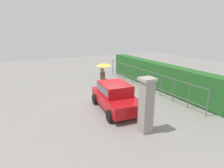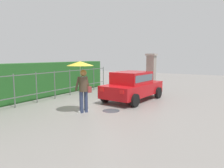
% 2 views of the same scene
% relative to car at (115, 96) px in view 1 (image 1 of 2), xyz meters
% --- Properties ---
extents(ground_plane, '(40.00, 40.00, 0.00)m').
position_rel_car_xyz_m(ground_plane, '(-1.60, 0.69, -0.80)').
color(ground_plane, gray).
extents(car, '(3.86, 2.14, 1.48)m').
position_rel_car_xyz_m(car, '(0.00, 0.00, 0.00)').
color(car, '#B71116').
rests_on(car, ground).
extents(pedestrian, '(1.07, 1.07, 2.05)m').
position_rel_car_xyz_m(pedestrian, '(-3.16, 0.72, 0.73)').
color(pedestrian, '#2D3856').
rests_on(pedestrian, ground).
extents(gate_pillar, '(0.60, 0.60, 2.42)m').
position_rel_car_xyz_m(gate_pillar, '(2.72, 0.03, 0.44)').
color(gate_pillar, gray).
rests_on(gate_pillar, ground).
extents(fence_section, '(10.60, 0.05, 1.50)m').
position_rel_car_xyz_m(fence_section, '(-2.36, 3.73, 0.02)').
color(fence_section, '#59605B').
rests_on(fence_section, ground).
extents(hedge_row, '(11.55, 0.90, 1.90)m').
position_rel_car_xyz_m(hedge_row, '(-2.36, 4.80, 0.15)').
color(hedge_row, '#235B23').
rests_on(hedge_row, ground).
extents(puddle_near, '(0.73, 0.73, 0.00)m').
position_rel_car_xyz_m(puddle_near, '(-2.37, -0.16, -0.80)').
color(puddle_near, '#4C545B').
rests_on(puddle_near, ground).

